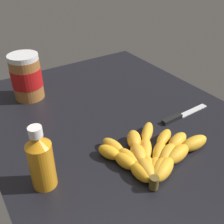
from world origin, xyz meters
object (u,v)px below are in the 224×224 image
(peanut_butter_jar, at_px, (27,77))
(butter_knife, at_px, (181,115))
(honey_bottle, at_px, (41,160))
(banana_bunch, at_px, (152,155))

(peanut_butter_jar, xyz_separation_m, butter_knife, (-0.36, -0.34, -0.07))
(honey_bottle, height_order, butter_knife, honey_bottle)
(peanut_butter_jar, relative_size, honey_bottle, 0.98)
(banana_bunch, distance_m, honey_bottle, 0.25)
(peanut_butter_jar, xyz_separation_m, honey_bottle, (-0.39, 0.09, -0.01))
(peanut_butter_jar, bearing_deg, banana_bunch, -162.23)
(banana_bunch, height_order, honey_bottle, honey_bottle)
(honey_bottle, relative_size, butter_knife, 0.83)
(peanut_butter_jar, distance_m, honey_bottle, 0.40)
(banana_bunch, distance_m, butter_knife, 0.22)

